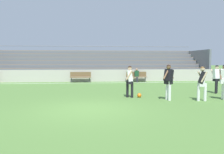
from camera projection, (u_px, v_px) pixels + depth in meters
The scene contains 13 objects.
ground_plane at pixel (89, 109), 8.69m from camera, with size 160.00×160.00×0.00m, color #517A38.
field_line_sideline at pixel (91, 83), 19.05m from camera, with size 44.00×0.12×0.01m, color white.
sideline_wall at pixel (91, 76), 20.21m from camera, with size 48.00×0.16×1.08m, color #BCB7AD.
bleacher_stand at pixel (96, 64), 23.59m from camera, with size 22.30×5.34×3.58m.
bench_near_wall_gap at pixel (136, 76), 19.99m from camera, with size 1.80×0.40×0.90m.
bench_centre_sideline at pixel (81, 76), 19.57m from camera, with size 1.80×0.40×0.90m.
spectator_seated at pixel (137, 74), 19.86m from camera, with size 0.36×0.42×1.21m.
player_white_on_ball at pixel (130, 79), 11.48m from camera, with size 0.46×0.46×1.62m.
player_dark_trailing_run at pixel (168, 79), 10.69m from camera, with size 0.69×0.51×1.70m.
player_white_dropping_back at pixel (224, 79), 10.80m from camera, with size 0.58×0.41×1.70m.
player_white_wide_right at pixel (217, 77), 12.99m from camera, with size 0.45×0.60×1.63m.
player_dark_pressing_high at pixel (202, 81), 10.47m from camera, with size 0.50×0.60×1.61m.
soccer_ball at pixel (139, 95), 11.54m from camera, with size 0.22×0.22×0.22m, color orange.
Camera 1 is at (0.16, -8.63, 1.88)m, focal length 36.17 mm.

